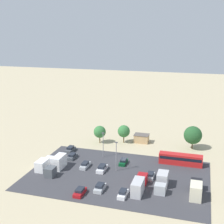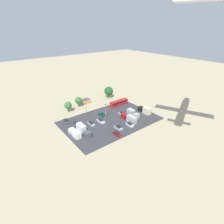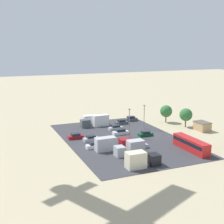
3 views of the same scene
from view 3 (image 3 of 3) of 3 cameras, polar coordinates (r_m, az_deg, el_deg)
ground_plane at (r=90.59m, az=7.30°, el=-4.33°), size 400.00×400.00×0.00m
parking_lot_surface at (r=86.42m, az=1.93°, el=-5.01°), size 46.26×30.33×0.08m
shed_building at (r=98.72m, az=16.16°, el=-2.51°), size 4.92×3.60×2.75m
bus at (r=79.27m, az=14.24°, el=-5.70°), size 11.89×2.51×3.05m
parked_car_0 at (r=79.13m, az=-3.31°, el=-6.13°), size 1.73×4.06×1.53m
parked_car_1 at (r=89.71m, az=6.15°, el=-4.01°), size 1.74×4.15×1.44m
parked_car_2 at (r=107.04m, az=3.46°, el=-1.28°), size 1.81×4.40×1.64m
parked_car_3 at (r=79.36m, az=5.10°, el=-6.13°), size 1.73×4.11×1.46m
parked_car_4 at (r=102.74m, az=1.75°, el=-1.88°), size 1.77×4.16×1.43m
parked_car_5 at (r=95.73m, az=0.68°, el=-2.91°), size 1.73×4.39×1.45m
parked_car_6 at (r=90.92m, az=1.56°, el=-3.69°), size 1.94×4.62×1.56m
parked_car_7 at (r=87.35m, az=-6.68°, el=-4.45°), size 1.88×4.23×1.49m
parked_car_8 at (r=84.85m, az=-3.86°, el=-4.89°), size 1.93×4.21×1.50m
parked_truck_0 at (r=103.51m, az=-3.53°, el=-1.39°), size 2.51×7.63×2.85m
parked_truck_1 at (r=67.04m, az=5.31°, el=-8.70°), size 2.60×7.59×3.50m
parked_truck_2 at (r=74.36m, az=3.51°, el=-6.62°), size 2.56×7.15×3.33m
parked_truck_3 at (r=99.99m, az=-2.86°, el=-1.68°), size 2.38×9.12×3.53m
parked_truck_4 at (r=77.40m, az=-0.15°, el=-5.84°), size 2.37×9.32×3.33m
tree_near_shed at (r=101.23m, az=13.36°, el=-0.49°), size 4.07×4.07×6.04m
tree_apron_mid at (r=106.01m, az=9.87°, el=0.14°), size 4.03×4.03×5.88m
light_pole_lot_centre at (r=96.38m, az=5.90°, el=-0.70°), size 0.90×0.28×7.47m
light_pole_lot_edge at (r=87.17m, az=3.17°, el=-1.78°), size 0.90×0.28×8.15m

